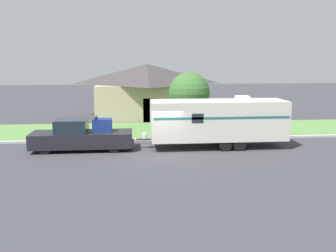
# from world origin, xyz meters

# --- Properties ---
(ground_plane) EXTENTS (120.00, 120.00, 0.00)m
(ground_plane) POSITION_xyz_m (0.00, 0.00, 0.00)
(ground_plane) COLOR #38383D
(curb_strip) EXTENTS (80.00, 0.30, 0.14)m
(curb_strip) POSITION_xyz_m (0.00, 3.75, 0.07)
(curb_strip) COLOR #ADADA8
(curb_strip) RESTS_ON ground_plane
(lawn_strip) EXTENTS (80.00, 7.00, 0.03)m
(lawn_strip) POSITION_xyz_m (0.00, 7.40, 0.01)
(lawn_strip) COLOR #568442
(lawn_strip) RESTS_ON ground_plane
(house_across_street) EXTENTS (10.11, 8.29, 5.00)m
(house_across_street) POSITION_xyz_m (-0.29, 14.91, 2.59)
(house_across_street) COLOR tan
(house_across_street) RESTS_ON ground_plane
(pickup_truck) EXTENTS (6.18, 1.99, 2.04)m
(pickup_truck) POSITION_xyz_m (-4.82, 1.45, 0.86)
(pickup_truck) COLOR black
(pickup_truck) RESTS_ON ground_plane
(travel_trailer) EXTENTS (9.30, 2.45, 3.23)m
(travel_trailer) POSITION_xyz_m (3.63, 1.45, 1.73)
(travel_trailer) COLOR black
(travel_trailer) RESTS_ON ground_plane
(mailbox) EXTENTS (0.48, 0.20, 1.34)m
(mailbox) POSITION_xyz_m (4.61, 4.45, 1.03)
(mailbox) COLOR brown
(mailbox) RESTS_ON ground_plane
(tree_in_yard) EXTENTS (2.99, 2.99, 4.54)m
(tree_in_yard) POSITION_xyz_m (2.42, 5.70, 3.04)
(tree_in_yard) COLOR brown
(tree_in_yard) RESTS_ON ground_plane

